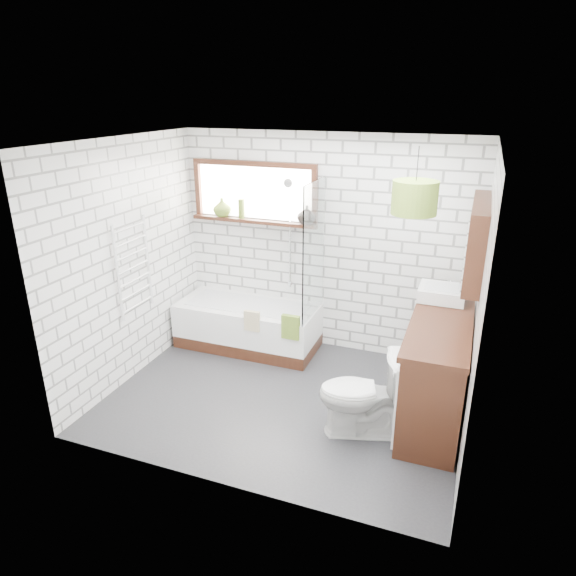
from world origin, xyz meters
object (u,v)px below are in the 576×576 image
at_px(vanity, 438,367).
at_px(basin, 442,293).
at_px(bathtub, 248,325).
at_px(pendant, 415,198).
at_px(toilet, 363,395).

xyz_separation_m(vanity, basin, (-0.06, 0.50, 0.55)).
relative_size(bathtub, pendant, 4.53).
xyz_separation_m(vanity, pendant, (-0.32, -0.26, 1.62)).
xyz_separation_m(basin, toilet, (-0.51, -1.07, -0.63)).
bearing_deg(pendant, bathtub, 155.06).
distance_m(bathtub, basin, 2.32).
bearing_deg(vanity, toilet, -135.07).
bearing_deg(toilet, basin, 137.70).
bearing_deg(bathtub, vanity, -15.76).
xyz_separation_m(basin, pendant, (-0.26, -0.76, 1.07)).
bearing_deg(vanity, pendant, -140.25).
xyz_separation_m(vanity, toilet, (-0.57, -0.57, -0.09)).
height_order(bathtub, vanity, vanity).
distance_m(basin, toilet, 1.35).
bearing_deg(toilet, pendant, 123.53).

